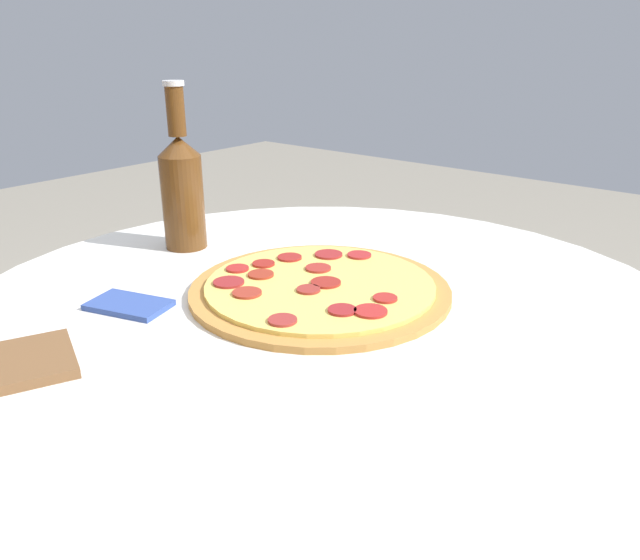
# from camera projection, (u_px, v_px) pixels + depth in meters

# --- Properties ---
(table) EXTENTS (1.02, 1.02, 0.69)m
(table) POSITION_uv_depth(u_px,v_px,m) (323.00, 388.00, 0.90)
(table) COLOR silver
(table) RESTS_ON ground_plane
(pizza) EXTENTS (0.37, 0.37, 0.02)m
(pizza) POSITION_uv_depth(u_px,v_px,m) (319.00, 288.00, 0.89)
(pizza) COLOR #B77F3D
(pizza) RESTS_ON table
(beer_bottle) EXTENTS (0.07, 0.07, 0.28)m
(beer_bottle) POSITION_uv_depth(u_px,v_px,m) (182.00, 187.00, 1.04)
(beer_bottle) COLOR #563314
(beer_bottle) RESTS_ON table
(napkin) EXTENTS (0.12, 0.09, 0.01)m
(napkin) POSITION_uv_depth(u_px,v_px,m) (129.00, 305.00, 0.84)
(napkin) COLOR #334C99
(napkin) RESTS_ON table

